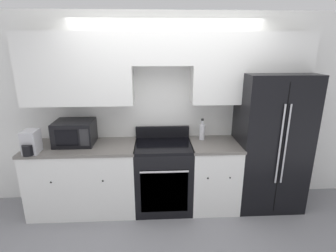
# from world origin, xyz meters

# --- Properties ---
(ground_plane) EXTENTS (12.00, 12.00, 0.00)m
(ground_plane) POSITION_xyz_m (0.00, 0.00, 0.00)
(ground_plane) COLOR gray
(wall_back) EXTENTS (8.00, 0.39, 2.60)m
(wall_back) POSITION_xyz_m (0.00, 0.58, 1.56)
(wall_back) COLOR white
(wall_back) RESTS_ON ground_plane
(lower_cabinets_left) EXTENTS (1.41, 0.64, 0.93)m
(lower_cabinets_left) POSITION_xyz_m (-1.13, 0.31, 0.46)
(lower_cabinets_left) COLOR white
(lower_cabinets_left) RESTS_ON ground_plane
(lower_cabinets_right) EXTENTS (0.65, 0.64, 0.93)m
(lower_cabinets_right) POSITION_xyz_m (0.62, 0.31, 0.47)
(lower_cabinets_right) COLOR white
(lower_cabinets_right) RESTS_ON ground_plane
(oven_range) EXTENTS (0.75, 0.65, 1.09)m
(oven_range) POSITION_xyz_m (-0.06, 0.31, 0.47)
(oven_range) COLOR black
(oven_range) RESTS_ON ground_plane
(refrigerator) EXTENTS (0.88, 0.77, 1.85)m
(refrigerator) POSITION_xyz_m (1.38, 0.37, 0.92)
(refrigerator) COLOR black
(refrigerator) RESTS_ON ground_plane
(microwave) EXTENTS (0.49, 0.42, 0.31)m
(microwave) POSITION_xyz_m (-1.21, 0.39, 1.08)
(microwave) COLOR black
(microwave) RESTS_ON lower_cabinets_left
(bottle) EXTENTS (0.08, 0.08, 0.30)m
(bottle) POSITION_xyz_m (0.47, 0.47, 1.05)
(bottle) COLOR silver
(bottle) RESTS_ON lower_cabinets_right
(electric_kettle) EXTENTS (0.17, 0.28, 0.28)m
(electric_kettle) POSITION_xyz_m (-1.65, 0.09, 1.06)
(electric_kettle) COLOR #B7B7BC
(electric_kettle) RESTS_ON lower_cabinets_left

